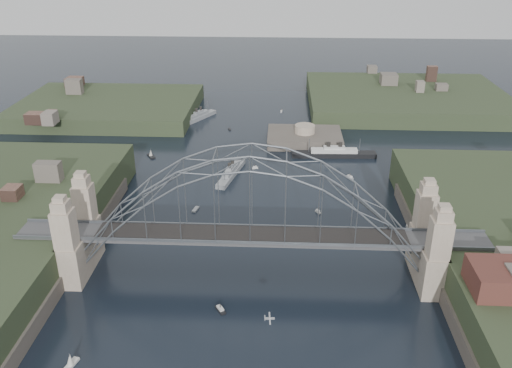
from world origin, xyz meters
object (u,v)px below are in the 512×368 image
(fort_island, at_px, (304,143))
(naval_cruiser_far, at_px, (199,117))
(bridge, at_px, (251,215))
(ocean_liner, at_px, (334,154))
(naval_cruiser_near, at_px, (231,173))

(fort_island, bearing_deg, naval_cruiser_far, 149.78)
(bridge, relative_size, fort_island, 3.82)
(bridge, bearing_deg, ocean_liner, 71.31)
(fort_island, relative_size, naval_cruiser_far, 1.42)
(fort_island, distance_m, ocean_liner, 13.70)
(naval_cruiser_far, bearing_deg, bridge, -75.78)
(bridge, height_order, naval_cruiser_far, bridge)
(ocean_liner, bearing_deg, naval_cruiser_far, 143.72)
(bridge, xyz_separation_m, fort_island, (12.00, 70.00, -12.66))
(naval_cruiser_near, bearing_deg, ocean_liner, 27.67)
(bridge, bearing_deg, naval_cruiser_far, 104.22)
(naval_cruiser_near, bearing_deg, naval_cruiser_far, 108.21)
(fort_island, bearing_deg, bridge, -99.73)
(bridge, xyz_separation_m, ocean_liner, (19.92, 58.89, -11.43))
(fort_island, height_order, naval_cruiser_near, fort_island)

